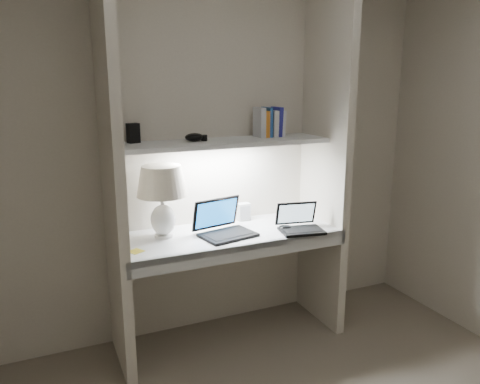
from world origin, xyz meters
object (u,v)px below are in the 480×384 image
book_row (269,123)px  table_lamp (162,189)px  speaker (244,212)px  laptop_netbook (300,224)px  laptop_main (223,227)px

book_row → table_lamp: bearing=-173.5°
speaker → book_row: bearing=-13.2°
laptop_netbook → laptop_main: bearing=176.5°
laptop_netbook → speaker: laptop_netbook is taller
table_lamp → speaker: bearing=12.3°
book_row → speaker: bearing=165.3°
laptop_main → laptop_netbook: (0.50, -0.12, -0.01)m
laptop_main → laptop_netbook: 0.51m
table_lamp → speaker: (0.62, 0.13, -0.25)m
table_lamp → laptop_main: 0.46m
speaker → book_row: book_row is taller
speaker → book_row: 0.65m
laptop_netbook → book_row: size_ratio=1.57×
laptop_main → book_row: 0.79m
table_lamp → book_row: book_row is taller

